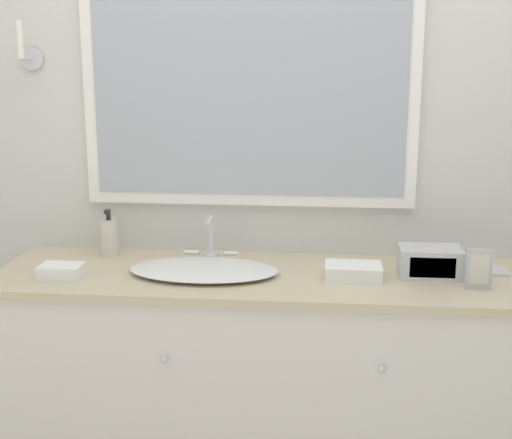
{
  "coord_description": "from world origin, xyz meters",
  "views": [
    {
      "loc": [
        0.16,
        -2.15,
        1.69
      ],
      "look_at": [
        -0.08,
        0.3,
        1.11
      ],
      "focal_mm": 50.0,
      "sensor_mm": 36.0,
      "label": 1
    }
  ],
  "objects_px": {
    "appliance_box": "(430,262)",
    "picture_frame": "(479,269)",
    "soap_bottle": "(109,237)",
    "sink_basin": "(204,269)"
  },
  "relations": [
    {
      "from": "appliance_box",
      "to": "picture_frame",
      "type": "xyz_separation_m",
      "value": [
        0.14,
        -0.13,
        0.02
      ]
    },
    {
      "from": "soap_bottle",
      "to": "appliance_box",
      "type": "height_order",
      "value": "soap_bottle"
    },
    {
      "from": "sink_basin",
      "to": "soap_bottle",
      "type": "bearing_deg",
      "value": 154.21
    },
    {
      "from": "soap_bottle",
      "to": "picture_frame",
      "type": "bearing_deg",
      "value": -11.72
    },
    {
      "from": "sink_basin",
      "to": "picture_frame",
      "type": "xyz_separation_m",
      "value": [
        0.95,
        -0.08,
        0.05
      ]
    },
    {
      "from": "sink_basin",
      "to": "appliance_box",
      "type": "relative_size",
      "value": 2.47
    },
    {
      "from": "soap_bottle",
      "to": "picture_frame",
      "type": "relative_size",
      "value": 1.32
    },
    {
      "from": "soap_bottle",
      "to": "appliance_box",
      "type": "bearing_deg",
      "value": -7.05
    },
    {
      "from": "soap_bottle",
      "to": "appliance_box",
      "type": "distance_m",
      "value": 1.22
    },
    {
      "from": "sink_basin",
      "to": "appliance_box",
      "type": "xyz_separation_m",
      "value": [
        0.8,
        0.05,
        0.03
      ]
    }
  ]
}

